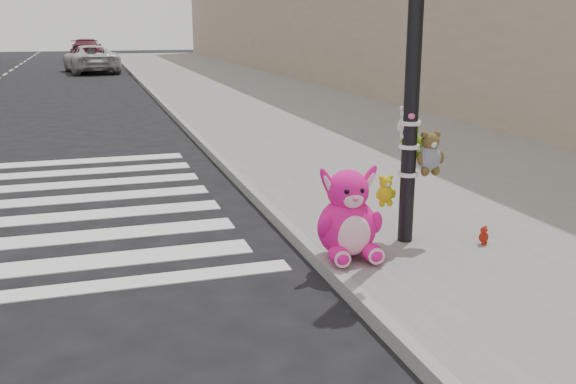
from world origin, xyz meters
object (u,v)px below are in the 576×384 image
object	(u,v)px
signal_pole	(414,93)
car_white_near	(91,59)
red_teddy	(484,235)
pink_bunny	(348,220)

from	to	relation	value
signal_pole	car_white_near	size ratio (longest dim) A/B	0.80
red_teddy	pink_bunny	bearing A→B (deg)	146.72
red_teddy	car_white_near	bearing A→B (deg)	66.75
pink_bunny	car_white_near	size ratio (longest dim) A/B	0.19
pink_bunny	red_teddy	distance (m)	1.58
signal_pole	red_teddy	distance (m)	1.71
pink_bunny	car_white_near	bearing A→B (deg)	97.03
signal_pole	car_white_near	xyz separation A→B (m)	(-2.98, 29.19, -1.05)
signal_pole	red_teddy	xyz separation A→B (m)	(0.71, -0.39, -1.50)
signal_pole	pink_bunny	bearing A→B (deg)	-159.89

